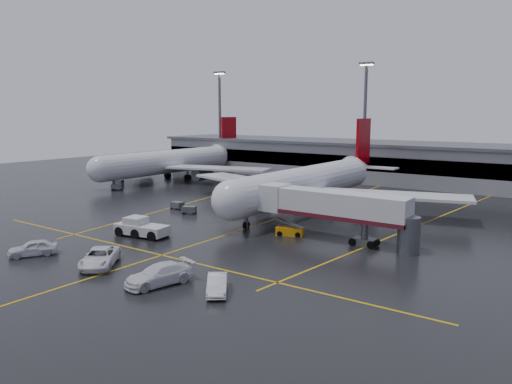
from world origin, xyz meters
The scene contains 22 objects.
ground centered at (0.00, 0.00, 0.00)m, with size 220.00×220.00×0.00m, color black.
apron_line_centre centered at (0.00, 0.00, 0.01)m, with size 0.25×90.00×0.02m, color gold.
apron_line_stop centered at (0.00, -22.00, 0.01)m, with size 60.00×0.25×0.02m, color gold.
apron_line_left centered at (-20.00, 10.00, 0.01)m, with size 0.25×70.00×0.02m, color gold.
apron_line_right centered at (18.00, 10.00, 0.01)m, with size 0.25×70.00×0.02m, color gold.
terminal centered at (0.00, 47.93, 4.32)m, with size 122.00×19.00×8.60m.
light_mast_left centered at (-45.00, 42.00, 14.47)m, with size 3.00×1.20×25.45m.
light_mast_mid centered at (-5.00, 42.00, 14.47)m, with size 3.00×1.20×25.45m.
main_airliner centered at (0.00, 9.70, 4.21)m, with size 48.80×45.60×14.10m.
second_airliner centered at (-42.00, 21.70, 4.21)m, with size 48.80×45.60×14.10m.
jet_bridge centered at (11.87, -6.00, 3.93)m, with size 19.90×3.40×6.05m.
pushback_tractor centered at (-8.17, -17.67, 0.96)m, with size 7.09×3.80×2.42m.
belt_loader centered at (6.53, -6.75, 0.53)m, with size 3.64×2.49×2.13m.
service_van_a centered at (-2.25, -28.15, 0.88)m, with size 2.92×6.34×1.76m, color white.
service_van_b centered at (6.41, -28.41, 0.91)m, with size 2.55×6.27×1.82m, color white.
service_van_c centered at (11.87, -26.99, 0.76)m, with size 1.60×4.60×1.51m, color white.
service_van_d centered at (-10.99, -29.99, 0.84)m, with size 1.99×4.93×1.68m, color silver.
baggage_cart_a centered at (-12.78, -4.16, 0.63)m, with size 2.37×2.07×1.12m.
baggage_cart_b centered at (-16.85, -2.58, 0.63)m, with size 2.04×1.37×1.12m.
baggage_cart_c centered at (-12.31, 7.13, 0.63)m, with size 2.24×1.72×1.12m.
baggage_cart_d centered at (-45.30, 8.86, 0.63)m, with size 2.31×1.87×1.12m.
baggage_cart_e centered at (-40.34, 4.56, 0.63)m, with size 2.38×2.16×1.12m.
Camera 1 is at (37.33, -57.02, 14.92)m, focal length 34.34 mm.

